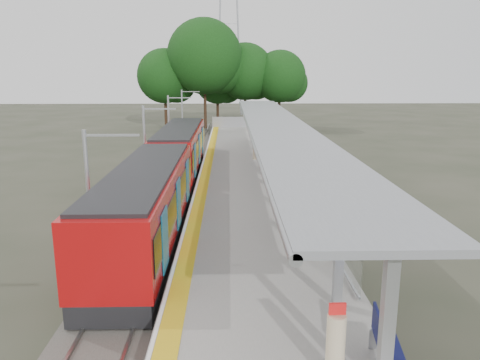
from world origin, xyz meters
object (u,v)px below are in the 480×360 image
(bench_far, at_px, (263,136))
(litter_bin, at_px, (264,167))
(bench_mid, at_px, (267,157))
(info_pillar_far, at_px, (255,149))
(info_pillar_near, at_px, (335,347))
(train, at_px, (168,170))
(bench_near, at_px, (385,342))

(bench_far, relative_size, litter_bin, 1.54)
(bench_mid, bearing_deg, info_pillar_far, 88.36)
(info_pillar_near, relative_size, litter_bin, 1.98)
(train, distance_m, info_pillar_far, 10.24)
(info_pillar_near, bearing_deg, info_pillar_far, 89.11)
(bench_mid, bearing_deg, bench_near, -111.54)
(train, height_order, bench_near, train)
(bench_mid, distance_m, info_pillar_far, 1.98)
(info_pillar_near, bearing_deg, bench_mid, 87.42)
(train, bearing_deg, bench_near, -67.42)
(bench_mid, bearing_deg, info_pillar_near, -114.47)
(bench_far, bearing_deg, train, -87.96)
(bench_far, distance_m, info_pillar_near, 34.79)
(bench_far, bearing_deg, bench_near, -66.89)
(bench_mid, xyz_separation_m, litter_bin, (-0.45, -3.50, -0.03))
(train, relative_size, litter_bin, 30.19)
(bench_far, bearing_deg, info_pillar_far, -75.10)
(train, xyz_separation_m, bench_mid, (6.16, 6.85, -0.57))
(info_pillar_near, bearing_deg, bench_near, 18.93)
(info_pillar_far, bearing_deg, info_pillar_near, -76.39)
(train, xyz_separation_m, litter_bin, (5.72, 3.35, -0.60))
(train, height_order, bench_mid, train)
(bench_mid, bearing_deg, litter_bin, -120.63)
(bench_far, bearing_deg, litter_bin, -71.11)
(train, relative_size, bench_far, 19.63)
(litter_bin, bearing_deg, bench_far, 86.20)
(bench_near, relative_size, bench_far, 1.24)
(bench_mid, xyz_separation_m, info_pillar_far, (-0.73, 1.82, 0.25))
(info_pillar_far, bearing_deg, train, -109.06)
(info_pillar_far, height_order, litter_bin, info_pillar_far)
(bench_mid, distance_m, litter_bin, 3.53)
(train, xyz_separation_m, bench_near, (6.92, -16.63, -0.44))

